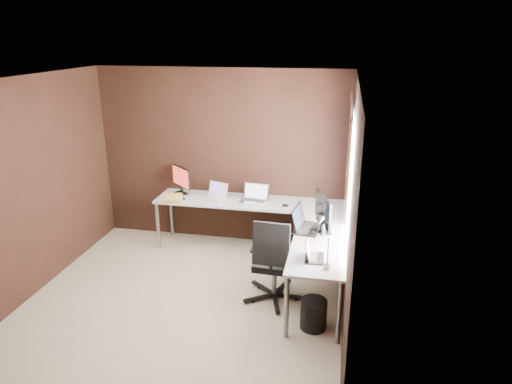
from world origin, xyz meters
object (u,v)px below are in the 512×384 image
drawer_pedestal (316,246)px  wastebasket (313,314)px  laptop_black_small (312,255)px  laptop_silver (255,198)px  laptop_black_big (304,224)px  book_stack (173,198)px  laptop_white (216,194)px  desk_lamp (322,236)px  monitor_left (181,179)px  office_chair (274,276)px  monitor_right (323,211)px

drawer_pedestal → wastebasket: 1.36m
laptop_black_small → laptop_silver: bearing=28.2°
laptop_black_big → book_stack: bearing=80.1°
laptop_white → laptop_black_big: (1.32, -0.85, 0.01)m
desk_lamp → laptop_silver: bearing=99.5°
laptop_white → desk_lamp: 2.35m
monitor_left → desk_lamp: 2.77m
drawer_pedestal → laptop_black_big: laptop_black_big is taller
book_stack → laptop_white: bearing=23.3°
monitor_left → office_chair: size_ratio=0.39×
monitor_right → drawer_pedestal: bearing=-10.5°
wastebasket → laptop_black_small: bearing=110.0°
desk_lamp → office_chair: 1.03m
book_stack → drawer_pedestal: bearing=-4.3°
laptop_white → book_stack: laptop_white is taller
book_stack → monitor_left: bearing=87.1°
laptop_black_big → book_stack: size_ratio=1.58×
drawer_pedestal → laptop_silver: bearing=158.9°
laptop_black_big → book_stack: 1.97m
office_chair → wastebasket: 0.69m
monitor_left → office_chair: bearing=-0.3°
office_chair → monitor_right: bearing=39.6°
laptop_white → laptop_black_small: laptop_white is taller
laptop_black_big → wastebasket: bearing=-158.7°
book_stack → office_chair: size_ratio=0.28×
drawer_pedestal → book_stack: (-2.01, 0.15, 0.47)m
monitor_left → laptop_white: monitor_left is taller
laptop_white → laptop_black_small: size_ratio=1.32×
monitor_left → laptop_black_big: 2.08m
laptop_silver → laptop_black_big: (0.76, -0.81, 0.01)m
wastebasket → drawer_pedestal: bearing=93.0°
monitor_left → book_stack: 0.37m
wastebasket → laptop_silver: bearing=119.6°
drawer_pedestal → office_chair: 0.99m
laptop_black_small → book_stack: bearing=53.9°
laptop_white → wastebasket: size_ratio=1.16×
laptop_black_small → drawer_pedestal: bearing=-1.4°
laptop_black_big → desk_lamp: (0.25, -0.87, 0.27)m
laptop_black_small → desk_lamp: size_ratio=0.54×
monitor_right → office_chair: size_ratio=0.52×
drawer_pedestal → desk_lamp: (0.12, -1.33, 0.75)m
book_stack → laptop_black_big: bearing=-18.2°
monitor_right → office_chair: monitor_right is taller
laptop_white → book_stack: bearing=-135.9°
laptop_black_big → laptop_black_small: laptop_black_big is taller
monitor_right → laptop_white: size_ratio=1.43×
book_stack → office_chair: 1.95m
monitor_left → desk_lamp: bearing=0.2°
office_chair → wastebasket: office_chair is taller
laptop_silver → laptop_black_big: size_ratio=0.86×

